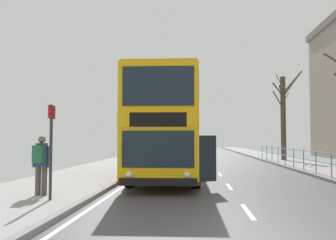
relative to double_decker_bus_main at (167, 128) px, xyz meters
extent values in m
cube|color=silver|center=(2.50, -7.30, -2.26)|extent=(0.12, 2.00, 0.00)
cube|color=silver|center=(2.50, -2.50, -2.26)|extent=(0.12, 2.00, 0.00)
cube|color=silver|center=(2.50, 2.30, -2.26)|extent=(0.12, 2.00, 0.00)
cube|color=silver|center=(2.50, 7.10, -2.26)|extent=(0.12, 2.00, 0.00)
cube|color=silver|center=(2.50, 11.90, -2.26)|extent=(0.12, 2.00, 0.00)
cube|color=silver|center=(2.50, 16.70, -2.26)|extent=(0.12, 2.00, 0.00)
cube|color=silver|center=(2.50, 21.50, -2.26)|extent=(0.12, 2.00, 0.00)
cube|color=silver|center=(2.50, 26.30, -2.26)|extent=(0.12, 2.00, 0.00)
cube|color=silver|center=(2.50, 31.10, -2.26)|extent=(0.12, 2.00, 0.00)
cube|color=silver|center=(2.50, 35.90, -2.26)|extent=(0.12, 2.00, 0.00)
cube|color=silver|center=(2.50, 40.70, -2.26)|extent=(0.12, 2.00, 0.00)
cube|color=silver|center=(-1.45, -9.90, -2.26)|extent=(0.12, 133.00, 0.00)
cube|color=gray|center=(-1.80, -9.90, -2.20)|extent=(0.20, 140.00, 0.14)
cube|color=#F4B20F|center=(0.00, 0.02, -1.02)|extent=(2.72, 10.27, 1.79)
cube|color=#F4B20F|center=(0.00, 0.02, 0.11)|extent=(2.73, 10.32, 0.47)
cube|color=#F4B20F|center=(0.00, 0.02, 1.16)|extent=(2.72, 10.27, 1.64)
cube|color=#D0970D|center=(0.00, 0.02, 2.02)|extent=(2.63, 9.96, 0.08)
cube|color=#19232D|center=(0.08, -5.11, -0.80)|extent=(2.24, 0.07, 1.15)
cube|color=black|center=(0.08, -5.12, 0.11)|extent=(1.78, 0.06, 0.45)
cube|color=#19232D|center=(0.08, -5.11, 1.16)|extent=(2.24, 0.07, 1.24)
cube|color=black|center=(0.08, -5.12, -1.82)|extent=(2.42, 0.12, 0.24)
cube|color=#B2140F|center=(0.00, 0.02, -1.86)|extent=(2.74, 10.32, 0.10)
cube|color=#19232D|center=(1.28, 0.29, -0.77)|extent=(0.15, 7.98, 0.93)
cube|color=#19232D|center=(1.28, 0.04, 1.24)|extent=(0.17, 9.21, 0.98)
cube|color=#19232D|center=(-1.29, 0.25, -0.77)|extent=(0.15, 7.98, 0.93)
cube|color=#19232D|center=(-1.29, -0.01, 1.24)|extent=(0.17, 9.21, 0.98)
sphere|color=white|center=(0.97, -5.11, -1.60)|extent=(0.20, 0.20, 0.20)
sphere|color=white|center=(-0.81, -5.14, -1.60)|extent=(0.20, 0.20, 0.20)
cube|color=#19232D|center=(1.62, -4.02, -1.15)|extent=(0.67, 0.50, 1.54)
cube|color=black|center=(1.27, -3.73, -1.15)|extent=(0.12, 0.90, 1.54)
cylinder|color=black|center=(1.27, -2.88, -1.75)|extent=(0.32, 1.04, 1.04)
cylinder|color=black|center=(-1.18, -2.92, -1.75)|extent=(0.32, 1.04, 1.04)
cylinder|color=black|center=(1.17, 3.25, -1.75)|extent=(0.32, 1.04, 1.04)
cylinder|color=black|center=(-1.28, 3.21, -1.75)|extent=(0.32, 1.04, 1.04)
cylinder|color=#598CC6|center=(6.95, -0.47, -1.58)|extent=(0.05, 0.05, 1.08)
cylinder|color=#598CC6|center=(6.95, 1.53, -1.58)|extent=(0.05, 0.05, 1.08)
cylinder|color=#598CC6|center=(6.95, 3.52, -1.58)|extent=(0.05, 0.05, 1.08)
cylinder|color=#598CC6|center=(6.95, 5.51, -1.58)|extent=(0.05, 0.05, 1.08)
cylinder|color=#598CC6|center=(6.95, 7.50, -1.58)|extent=(0.05, 0.05, 1.08)
cylinder|color=#598CC6|center=(6.95, 9.50, -1.58)|extent=(0.05, 0.05, 1.08)
cylinder|color=#598CC6|center=(6.95, 11.49, -1.58)|extent=(0.05, 0.05, 1.08)
cylinder|color=#598CC6|center=(6.95, 13.48, -1.58)|extent=(0.05, 0.05, 1.08)
cylinder|color=#598CC6|center=(6.95, 15.47, -1.58)|extent=(0.05, 0.05, 1.08)
cylinder|color=#598CC6|center=(6.95, 2.52, -1.10)|extent=(0.04, 25.90, 0.04)
cylinder|color=#598CC6|center=(6.95, 2.52, -1.53)|extent=(0.04, 25.90, 0.04)
cylinder|color=#4C473D|center=(-3.33, -6.00, -1.68)|extent=(0.16, 0.16, 0.89)
cylinder|color=#4C473D|center=(-3.14, -6.00, -1.68)|extent=(0.16, 0.16, 0.89)
cylinder|color=navy|center=(-3.24, -6.00, -0.94)|extent=(0.34, 0.34, 0.66)
cylinder|color=navy|center=(-3.46, -6.00, -1.00)|extent=(0.10, 0.10, 0.63)
cylinder|color=navy|center=(-3.02, -6.00, -1.00)|extent=(0.10, 0.10, 0.63)
sphere|color=#84664C|center=(-3.24, -6.00, -0.50)|extent=(0.22, 0.22, 0.22)
cube|color=#236638|center=(-3.24, -6.26, -0.92)|extent=(0.28, 0.18, 0.50)
cylinder|color=#2D2D33|center=(-2.66, -6.77, -0.85)|extent=(0.08, 0.08, 2.56)
cube|color=red|center=(-2.66, -6.75, 0.24)|extent=(0.04, 0.44, 0.36)
cylinder|color=#4C3D2D|center=(8.22, 13.28, 1.16)|extent=(0.40, 0.40, 6.57)
cylinder|color=#4C3D2D|center=(8.61, 13.91, 2.87)|extent=(0.85, 1.33, 0.93)
cylinder|color=#4C3D2D|center=(8.16, 13.58, 3.28)|extent=(0.26, 0.71, 1.18)
cylinder|color=#4C3D2D|center=(8.19, 14.23, 4.24)|extent=(0.15, 1.95, 1.47)
cylinder|color=#4C3D2D|center=(9.00, 13.36, 4.02)|extent=(1.64, 0.27, 1.86)
cylinder|color=#4C3D2D|center=(7.75, 12.86, 2.56)|extent=(1.05, 0.95, 1.32)
cylinder|color=#4C3D2D|center=(7.74, 12.77, 3.36)|extent=(1.09, 1.14, 0.95)
cylinder|color=#4C3D2D|center=(8.75, 12.73, 3.70)|extent=(1.20, 1.24, 1.78)
camera|label=1|loc=(1.20, -16.62, -0.50)|focal=39.92mm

